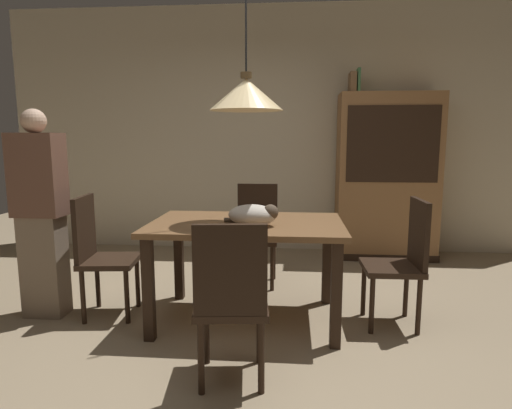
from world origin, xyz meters
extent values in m
plane|color=#998466|center=(0.00, 0.00, 0.00)|extent=(10.00, 10.00, 0.00)
cube|color=beige|center=(0.00, 2.65, 1.45)|extent=(6.40, 0.10, 2.90)
cube|color=brown|center=(-0.09, 0.45, 0.73)|extent=(1.40, 0.90, 0.04)
cube|color=black|center=(-0.71, 0.06, 0.35)|extent=(0.07, 0.07, 0.71)
cube|color=black|center=(0.53, 0.06, 0.35)|extent=(0.07, 0.07, 0.71)
cube|color=black|center=(-0.71, 0.84, 0.35)|extent=(0.07, 0.07, 0.71)
cube|color=black|center=(0.53, 0.84, 0.35)|extent=(0.07, 0.07, 0.71)
cube|color=black|center=(-1.14, 0.45, 0.43)|extent=(0.44, 0.44, 0.04)
cube|color=black|center=(-1.32, 0.43, 0.69)|extent=(0.08, 0.38, 0.48)
cylinder|color=black|center=(-0.96, 0.31, 0.21)|extent=(0.04, 0.04, 0.41)
cylinder|color=black|center=(-1.00, 0.63, 0.21)|extent=(0.04, 0.04, 0.41)
cylinder|color=black|center=(-1.28, 0.27, 0.21)|extent=(0.04, 0.04, 0.41)
cylinder|color=black|center=(-1.31, 0.59, 0.21)|extent=(0.04, 0.04, 0.41)
cube|color=black|center=(-0.09, -0.35, 0.43)|extent=(0.44, 0.44, 0.04)
cube|color=black|center=(-0.07, -0.53, 0.69)|extent=(0.38, 0.08, 0.48)
cylinder|color=black|center=(0.06, -0.17, 0.21)|extent=(0.04, 0.04, 0.41)
cylinder|color=black|center=(-0.26, -0.21, 0.21)|extent=(0.04, 0.04, 0.41)
cylinder|color=black|center=(0.09, -0.49, 0.21)|extent=(0.04, 0.04, 0.41)
cylinder|color=black|center=(-0.23, -0.53, 0.21)|extent=(0.04, 0.04, 0.41)
cube|color=black|center=(0.96, 0.45, 0.43)|extent=(0.41, 0.41, 0.04)
cube|color=black|center=(1.14, 0.45, 0.69)|extent=(0.04, 0.38, 0.48)
cylinder|color=black|center=(0.80, 0.61, 0.21)|extent=(0.04, 0.04, 0.41)
cylinder|color=black|center=(0.81, 0.29, 0.21)|extent=(0.04, 0.04, 0.41)
cylinder|color=black|center=(1.12, 0.61, 0.21)|extent=(0.04, 0.04, 0.41)
cylinder|color=black|center=(1.13, 0.29, 0.21)|extent=(0.04, 0.04, 0.41)
cube|color=black|center=(-0.09, 1.25, 0.43)|extent=(0.40, 0.40, 0.04)
cube|color=black|center=(-0.09, 1.43, 0.69)|extent=(0.38, 0.04, 0.48)
cylinder|color=black|center=(-0.25, 1.09, 0.21)|extent=(0.04, 0.04, 0.41)
cylinder|color=black|center=(0.07, 1.09, 0.21)|extent=(0.04, 0.04, 0.41)
cylinder|color=black|center=(-0.25, 1.41, 0.21)|extent=(0.04, 0.04, 0.41)
cylinder|color=black|center=(0.07, 1.41, 0.21)|extent=(0.04, 0.04, 0.41)
ellipsoid|color=beige|center=(-0.03, 0.32, 0.82)|extent=(0.36, 0.25, 0.15)
sphere|color=brown|center=(0.10, 0.30, 0.85)|extent=(0.11, 0.11, 0.11)
cylinder|color=brown|center=(-0.15, 0.38, 0.78)|extent=(0.18, 0.04, 0.04)
cone|color=beige|center=(-0.09, 0.45, 1.66)|extent=(0.52, 0.52, 0.22)
cylinder|color=#513D23|center=(-0.09, 0.45, 1.79)|extent=(0.08, 0.08, 0.04)
cube|color=olive|center=(1.31, 2.32, 0.93)|extent=(1.10, 0.44, 1.85)
cube|color=black|center=(1.31, 2.10, 1.29)|extent=(0.97, 0.01, 0.81)
cube|color=black|center=(1.31, 2.32, 0.04)|extent=(1.12, 0.45, 0.08)
cube|color=brown|center=(0.89, 2.32, 1.96)|extent=(0.06, 0.24, 0.22)
cube|color=#427A4C|center=(0.95, 2.32, 1.98)|extent=(0.03, 0.20, 0.26)
cube|color=#84705B|center=(-1.64, 0.41, 0.39)|extent=(0.30, 0.20, 0.78)
cube|color=brown|center=(-1.64, 0.41, 1.09)|extent=(0.36, 0.22, 0.62)
sphere|color=#DBB293|center=(-1.64, 0.41, 1.48)|extent=(0.18, 0.18, 0.18)
camera|label=1|loc=(0.24, -2.62, 1.35)|focal=30.13mm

